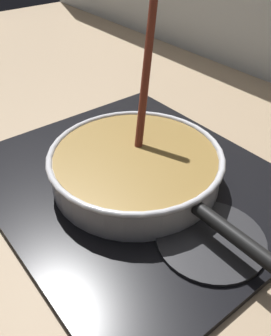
% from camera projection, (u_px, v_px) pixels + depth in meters
% --- Properties ---
extents(ground, '(2.40, 1.60, 0.04)m').
position_uv_depth(ground, '(4.00, 195.00, 0.68)').
color(ground, '#9E8466').
extents(hob_plate, '(0.56, 0.48, 0.01)m').
position_uv_depth(hob_plate, '(136.00, 183.00, 0.67)').
color(hob_plate, black).
rests_on(hob_plate, ground).
extents(burner_ring, '(0.17, 0.17, 0.01)m').
position_uv_depth(burner_ring, '(136.00, 179.00, 0.67)').
color(burner_ring, '#592D0C').
rests_on(burner_ring, hob_plate).
extents(spare_burner, '(0.17, 0.17, 0.01)m').
position_uv_depth(spare_burner, '(211.00, 239.00, 0.55)').
color(spare_burner, '#262628').
rests_on(spare_burner, hob_plate).
extents(cooking_pan, '(0.44, 0.31, 0.31)m').
position_uv_depth(cooking_pan, '(136.00, 166.00, 0.65)').
color(cooking_pan, silver).
rests_on(cooking_pan, hob_plate).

